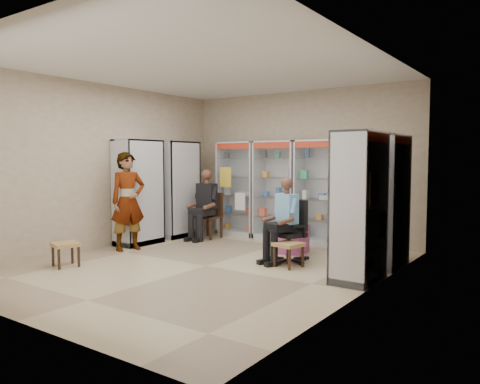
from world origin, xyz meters
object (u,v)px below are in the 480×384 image
Objects in this scene: cabinet_back_right at (320,192)px; cabinet_right_far at (386,201)px; seated_shopkeeper at (288,223)px; woven_stool_a at (289,255)px; cabinet_left_far at (178,189)px; woven_stool_b at (66,255)px; standing_man at (128,201)px; cabinet_back_left at (239,189)px; wooden_chair at (209,216)px; cabinet_left_near at (138,192)px; cabinet_back_mid at (277,190)px; office_chair at (289,231)px; pink_trunk at (291,239)px; cabinet_right_near at (359,207)px.

cabinet_back_right is 1.98m from cabinet_right_far.
seated_shopkeeper is 3.36× the size of woven_stool_a.
woven_stool_b is (0.51, -3.05, -0.82)m from cabinet_left_far.
woven_stool_a is at bearing -63.33° from standing_man.
cabinet_back_right is (1.90, 0.00, 0.00)m from cabinet_back_left.
wooden_chair is 2.66m from seated_shopkeeper.
cabinet_back_right is 3.48m from cabinet_left_near.
cabinet_back_right reaches higher than woven_stool_a.
cabinet_back_mid is 1.00× the size of cabinet_right_far.
standing_man reaches higher than wooden_chair.
cabinet_back_right is at bearing 125.65° from cabinet_left_near.
cabinet_right_far is at bearing 45.34° from office_chair.
woven_stool_a is (2.62, -1.33, -0.28)m from wooden_chair.
cabinet_back_right is at bearing 102.88° from woven_stool_a.
pink_trunk is (0.93, -1.08, -0.76)m from cabinet_back_mid.
cabinet_back_mid is at bearing 66.35° from cabinet_right_far.
cabinet_right_near is (3.53, -2.23, 0.00)m from cabinet_back_left.
office_chair is 0.49m from woven_stool_a.
cabinet_right_far is 4.41m from standing_man.
cabinet_right_near is 2.15m from pink_trunk.
woven_stool_b is at bearing -92.97° from wooden_chair.
seated_shopkeeper is at bearing -23.19° from wooden_chair.
cabinet_left_far is 4.01× the size of pink_trunk.
cabinet_back_mid is at bearing 49.16° from cabinet_right_near.
cabinet_right_near is at bearing -8.25° from woven_stool_a.
cabinet_left_near is at bearing 46.61° from standing_man.
cabinet_left_far is at bearing -163.61° from wooden_chair.
cabinet_back_right and cabinet_left_near have the same top height.
cabinet_right_near is 4.65m from cabinet_left_far.
cabinet_back_left is 2.02× the size of office_chair.
cabinet_back_left reaches higher than woven_stool_a.
cabinet_right_near is at bearing 0.76° from office_chair.
woven_stool_a is (0.18, -0.29, -0.44)m from seated_shopkeeper.
cabinet_back_left and cabinet_right_far have the same top height.
cabinet_back_mid is at bearing 147.09° from office_chair.
woven_stool_a is 3.39m from woven_stool_b.
seated_shopkeeper is 0.85m from pink_trunk.
seated_shopkeeper is (3.12, -0.85, -0.37)m from cabinet_left_far.
cabinet_back_left is 0.94m from wooden_chair.
cabinet_right_near is 4.19m from standing_man.
cabinet_back_mid is at bearing 146.32° from seated_shopkeeper.
pink_trunk is at bearing -9.38° from wooden_chair.
seated_shopkeeper is at bearing -66.00° from pink_trunk.
wooden_chair is at bearing 68.36° from cabinet_right_near.
cabinet_left_far is at bearing 176.90° from pink_trunk.
standing_man is at bearing -122.23° from cabinet_back_mid.
woven_stool_a is 1.02× the size of woven_stool_b.
cabinet_back_left is at bearing 3.36° from standing_man.
cabinet_left_near is 5.46× the size of woven_stool_b.
cabinet_right_far is at bearing 0.00° from cabinet_right_near.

